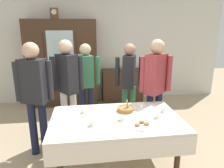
% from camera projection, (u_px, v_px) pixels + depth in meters
% --- Properties ---
extents(ground_plane, '(12.00, 12.00, 0.00)m').
position_uv_depth(ground_plane, '(114.00, 157.00, 3.11)').
color(ground_plane, tan).
rests_on(ground_plane, ground).
extents(back_wall, '(6.40, 0.10, 2.70)m').
position_uv_depth(back_wall, '(99.00, 48.00, 5.27)').
color(back_wall, silver).
rests_on(back_wall, ground).
extents(dining_table, '(1.69, 1.05, 0.72)m').
position_uv_depth(dining_table, '(117.00, 126.00, 2.71)').
color(dining_table, '#3D2819').
rests_on(dining_table, ground).
extents(wall_cabinet, '(1.62, 0.46, 2.03)m').
position_uv_depth(wall_cabinet, '(62.00, 64.00, 4.96)').
color(wall_cabinet, '#3D2819').
rests_on(wall_cabinet, ground).
extents(mantel_clock, '(0.18, 0.11, 0.24)m').
position_uv_depth(mantel_clock, '(54.00, 13.00, 4.64)').
color(mantel_clock, brown).
rests_on(mantel_clock, wall_cabinet).
extents(bookshelf_low, '(1.02, 0.35, 0.82)m').
position_uv_depth(bookshelf_low, '(122.00, 85.00, 5.37)').
color(bookshelf_low, '#3D2819').
rests_on(bookshelf_low, ground).
extents(book_stack, '(0.16, 0.19, 0.05)m').
position_uv_depth(book_stack, '(123.00, 68.00, 5.25)').
color(book_stack, '#99332D').
rests_on(book_stack, bookshelf_low).
extents(tea_cup_near_right, '(0.13, 0.13, 0.06)m').
position_uv_depth(tea_cup_near_right, '(84.00, 111.00, 2.87)').
color(tea_cup_near_right, white).
rests_on(tea_cup_near_right, dining_table).
extents(tea_cup_center, '(0.13, 0.13, 0.06)m').
position_uv_depth(tea_cup_center, '(92.00, 124.00, 2.50)').
color(tea_cup_center, white).
rests_on(tea_cup_center, dining_table).
extents(tea_cup_mid_left, '(0.13, 0.13, 0.06)m').
position_uv_depth(tea_cup_mid_left, '(157.00, 116.00, 2.72)').
color(tea_cup_mid_left, white).
rests_on(tea_cup_mid_left, dining_table).
extents(tea_cup_front_edge, '(0.13, 0.13, 0.06)m').
position_uv_depth(tea_cup_front_edge, '(141.00, 106.00, 3.06)').
color(tea_cup_front_edge, white).
rests_on(tea_cup_front_edge, dining_table).
extents(tea_cup_far_right, '(0.13, 0.13, 0.06)m').
position_uv_depth(tea_cup_far_right, '(163.00, 110.00, 2.90)').
color(tea_cup_far_right, white).
rests_on(tea_cup_far_right, dining_table).
extents(tea_cup_mid_right, '(0.13, 0.13, 0.06)m').
position_uv_depth(tea_cup_mid_right, '(122.00, 119.00, 2.64)').
color(tea_cup_mid_right, white).
rests_on(tea_cup_mid_right, dining_table).
extents(bread_basket, '(0.24, 0.24, 0.16)m').
position_uv_depth(bread_basket, '(126.00, 109.00, 2.93)').
color(bread_basket, '#9E7542').
rests_on(bread_basket, dining_table).
extents(pastry_plate, '(0.28, 0.28, 0.05)m').
position_uv_depth(pastry_plate, '(142.00, 125.00, 2.50)').
color(pastry_plate, white).
rests_on(pastry_plate, dining_table).
extents(spoon_near_right, '(0.12, 0.02, 0.01)m').
position_uv_depth(spoon_near_right, '(100.00, 133.00, 2.34)').
color(spoon_near_right, silver).
rests_on(spoon_near_right, dining_table).
extents(spoon_far_left, '(0.12, 0.02, 0.01)m').
position_uv_depth(spoon_far_left, '(120.00, 126.00, 2.50)').
color(spoon_far_left, silver).
rests_on(spoon_far_left, dining_table).
extents(spoon_mid_left, '(0.12, 0.02, 0.01)m').
position_uv_depth(spoon_mid_left, '(74.00, 119.00, 2.69)').
color(spoon_mid_left, silver).
rests_on(spoon_mid_left, dining_table).
extents(person_behind_table_right, '(0.52, 0.41, 1.58)m').
position_uv_depth(person_behind_table_right, '(129.00, 78.00, 3.86)').
color(person_behind_table_right, '#33704C').
rests_on(person_behind_table_right, ground).
extents(person_by_cabinet, '(0.52, 0.41, 1.68)m').
position_uv_depth(person_by_cabinet, '(67.00, 81.00, 3.38)').
color(person_by_cabinet, silver).
rests_on(person_by_cabinet, ground).
extents(person_behind_table_left, '(0.52, 0.32, 1.68)m').
position_uv_depth(person_behind_table_left, '(34.00, 89.00, 2.93)').
color(person_behind_table_left, '#191E38').
rests_on(person_behind_table_left, ground).
extents(person_near_right_end, '(0.52, 0.38, 1.69)m').
position_uv_depth(person_near_right_end, '(155.00, 81.00, 3.32)').
color(person_near_right_end, '#191E38').
rests_on(person_near_right_end, ground).
extents(person_beside_shelf, '(0.52, 0.40, 1.58)m').
position_uv_depth(person_beside_shelf, '(86.00, 77.00, 3.93)').
color(person_beside_shelf, '#191E38').
rests_on(person_beside_shelf, ground).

